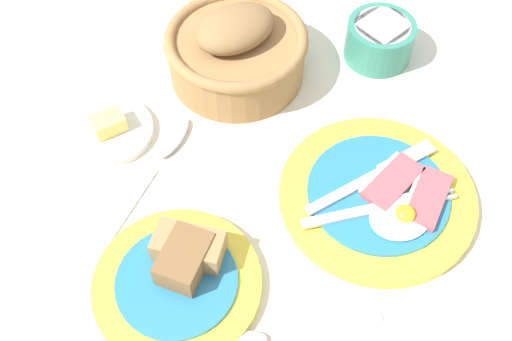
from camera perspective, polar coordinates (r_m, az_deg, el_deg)
The scene contains 8 objects.
ground_plane at distance 0.70m, azimuth 7.43°, elevation -5.30°, with size 3.00×3.00×0.00m, color beige.
breakfast_plate at distance 0.72m, azimuth 11.74°, elevation -2.39°, with size 0.23×0.23×0.03m.
bread_plate at distance 0.66m, azimuth -7.26°, elevation -9.85°, with size 0.18×0.18×0.05m.
sugar_cup at distance 0.87m, azimuth 11.68°, elevation 12.14°, with size 0.09×0.09×0.06m.
bread_basket at distance 0.81m, azimuth -1.88°, elevation 11.39°, with size 0.19×0.19×0.10m.
butter_dish at distance 0.79m, azimuth -13.72°, elevation 3.78°, with size 0.11×0.11×0.03m.
teaspoon_by_saucer at distance 0.76m, azimuth -8.88°, elevation 1.62°, with size 0.15×0.15×0.01m.
teaspoon_near_cup at distance 0.63m, azimuth 0.36°, elevation -15.81°, with size 0.19×0.04×0.01m.
Camera 1 is at (-0.20, -0.30, 0.60)m, focal length 42.00 mm.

